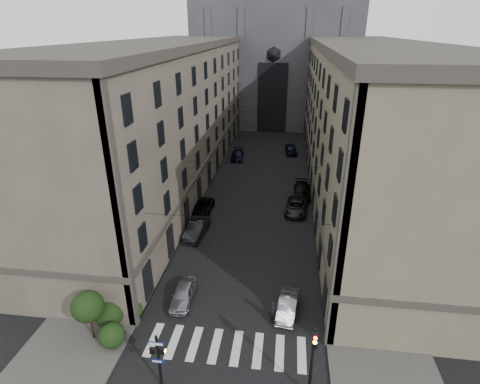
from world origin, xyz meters
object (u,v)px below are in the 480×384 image
at_px(car_left_midfar, 202,207).
at_px(gothic_tower, 276,40).
at_px(car_left_near, 183,294).
at_px(car_right_near, 288,306).
at_px(car_left_midnear, 197,229).
at_px(car_right_midfar, 302,190).
at_px(pedestrian, 273,311).
at_px(car_right_far, 291,149).
at_px(pedestrian_signal_left, 158,357).
at_px(traffic_light_right, 313,356).
at_px(car_right_midnear, 296,206).
at_px(car_left_far, 238,155).

bearing_deg(car_left_midfar, gothic_tower, 83.19).
height_order(car_left_near, car_left_midfar, car_left_near).
distance_m(car_left_midfar, car_right_near, 19.10).
distance_m(car_left_midnear, car_right_near, 14.49).
xyz_separation_m(car_right_midfar, pedestrian, (-2.68, -23.54, 0.15)).
height_order(car_left_midfar, car_right_near, car_left_midfar).
distance_m(car_left_midnear, car_left_midfar, 5.37).
relative_size(car_right_near, car_right_far, 0.87).
height_order(pedestrian_signal_left, traffic_light_right, traffic_light_right).
distance_m(pedestrian_signal_left, car_right_midfar, 31.49).
bearing_deg(pedestrian_signal_left, car_right_near, 44.27).
bearing_deg(traffic_light_right, pedestrian_signal_left, -177.36).
height_order(traffic_light_right, car_right_midfar, traffic_light_right).
bearing_deg(gothic_tower, car_right_midnear, -84.11).
relative_size(car_left_midnear, car_right_midnear, 0.92).
distance_m(traffic_light_right, car_left_near, 12.52).
relative_size(traffic_light_right, car_left_midnear, 1.06).
bearing_deg(car_left_near, car_right_midfar, 65.27).
xyz_separation_m(car_left_far, car_right_far, (8.93, 4.26, 0.06)).
bearing_deg(car_right_near, car_right_midfar, 92.78).
bearing_deg(car_right_midfar, car_right_near, -93.68).
bearing_deg(car_right_near, traffic_light_right, -72.06).
height_order(car_left_far, car_right_far, car_right_far).
height_order(car_left_far, car_right_near, car_left_far).
height_order(car_left_far, car_right_midnear, car_right_midnear).
bearing_deg(gothic_tower, car_left_near, -93.66).
xyz_separation_m(car_left_near, pedestrian, (7.29, -1.28, 0.20)).
relative_size(car_left_near, car_left_midfar, 0.83).
bearing_deg(pedestrian, gothic_tower, 23.44).
height_order(gothic_tower, car_left_near, gothic_tower).
relative_size(car_left_midfar, car_right_near, 1.25).
height_order(car_left_midnear, car_right_near, car_left_midnear).
relative_size(car_right_midnear, car_right_midfar, 1.01).
height_order(car_left_midnear, pedestrian, pedestrian).
height_order(car_left_midfar, car_right_far, car_right_far).
distance_m(car_left_near, car_right_midfar, 24.40).
bearing_deg(car_right_far, car_right_near, -95.58).
bearing_deg(car_right_midfar, car_left_midnear, -133.50).
relative_size(gothic_tower, car_left_midfar, 11.63).
xyz_separation_m(traffic_light_right, car_left_far, (-10.27, 43.37, -2.57)).
xyz_separation_m(gothic_tower, pedestrian, (3.09, -66.96, -16.89)).
height_order(traffic_light_right, car_right_far, traffic_light_right).
relative_size(car_left_far, pedestrian, 2.74).
xyz_separation_m(traffic_light_right, car_left_near, (-9.80, 7.36, -2.58)).
relative_size(pedestrian_signal_left, car_right_far, 0.87).
height_order(car_left_midfar, pedestrian, pedestrian).
distance_m(traffic_light_right, car_left_midfar, 26.08).
relative_size(car_left_near, car_left_far, 0.84).
bearing_deg(pedestrian, car_right_midnear, 15.00).
height_order(pedestrian_signal_left, car_right_midnear, pedestrian_signal_left).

